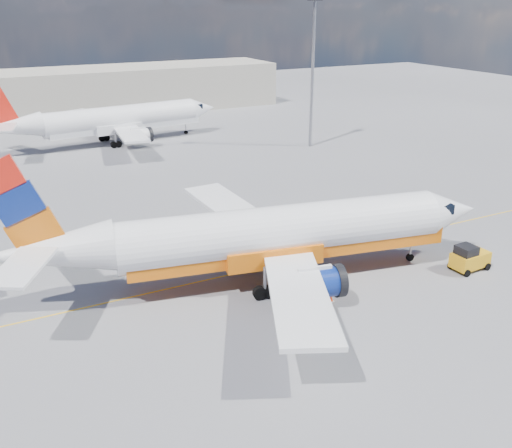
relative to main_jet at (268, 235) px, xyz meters
name	(u,v)px	position (x,y,z in m)	size (l,w,h in m)	color
ground	(252,290)	(-1.77, -0.84, -3.67)	(240.00, 240.00, 0.00)	slate
taxi_line	(234,274)	(-1.77, 2.16, -3.66)	(70.00, 0.15, 0.01)	gold
terminal_main	(90,91)	(3.23, 74.16, 0.33)	(70.00, 14.00, 8.00)	#ACA594
main_jet	(268,235)	(0.00, 0.00, 0.00)	(36.46, 28.24, 11.00)	white
second_jet	(115,120)	(1.19, 48.49, -0.22)	(34.11, 26.85, 10.35)	white
gse_tug	(469,258)	(14.71, -5.55, -2.67)	(3.03, 1.95, 2.11)	black
traffic_cone	(331,298)	(2.39, -4.80, -3.37)	(0.43, 0.43, 0.60)	white
floodlight_mast	(313,60)	(25.42, 34.16, 8.29)	(1.46, 1.46, 19.95)	#92929A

